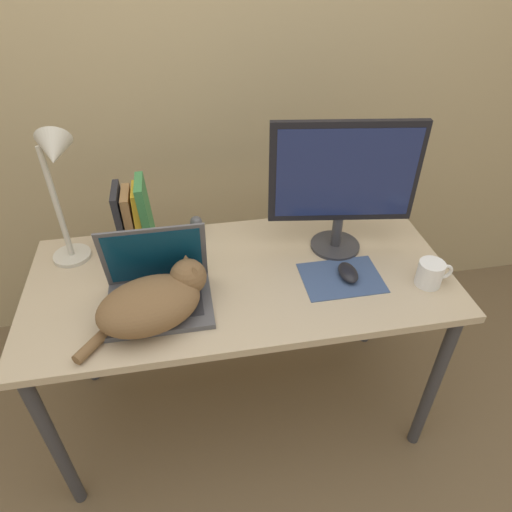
{
  "coord_description": "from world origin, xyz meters",
  "views": [
    {
      "loc": [
        -0.16,
        -0.85,
        1.76
      ],
      "look_at": [
        0.05,
        0.3,
        0.86
      ],
      "focal_mm": 32.0,
      "sensor_mm": 36.0,
      "label": 1
    }
  ],
  "objects": [
    {
      "name": "laptop",
      "position": [
        -0.27,
        0.24,
        0.8
      ],
      "size": [
        0.32,
        0.24,
        0.25
      ],
      "color": "#4C4C51",
      "rests_on": "desk"
    },
    {
      "name": "desk",
      "position": [
        0.0,
        0.33,
        0.67
      ],
      "size": [
        1.42,
        0.66,
        0.76
      ],
      "color": "tan",
      "rests_on": "ground_plane"
    },
    {
      "name": "external_monitor",
      "position": [
        0.37,
        0.43,
        1.03
      ],
      "size": [
        0.5,
        0.18,
        0.48
      ],
      "color": "#333338",
      "rests_on": "desk"
    },
    {
      "name": "desk_lamp",
      "position": [
        -0.54,
        0.5,
        1.09
      ],
      "size": [
        0.17,
        0.17,
        0.49
      ],
      "color": "beige",
      "rests_on": "desk"
    },
    {
      "name": "mousepad",
      "position": [
        0.33,
        0.25,
        0.76
      ],
      "size": [
        0.27,
        0.2,
        0.0
      ],
      "color": "#384C75",
      "rests_on": "desk"
    },
    {
      "name": "mug",
      "position": [
        0.61,
        0.18,
        0.8
      ],
      "size": [
        0.12,
        0.08,
        0.09
      ],
      "color": "white",
      "rests_on": "desk"
    },
    {
      "name": "ground_plane",
      "position": [
        0.0,
        0.0,
        0.0
      ],
      "size": [
        12.0,
        12.0,
        0.0
      ],
      "primitive_type": "plane",
      "color": "brown"
    },
    {
      "name": "cat",
      "position": [
        -0.28,
        0.17,
        0.83
      ],
      "size": [
        0.39,
        0.3,
        0.16
      ],
      "color": "brown",
      "rests_on": "desk"
    },
    {
      "name": "book_row",
      "position": [
        -0.34,
        0.57,
        0.87
      ],
      "size": [
        0.12,
        0.15,
        0.26
      ],
      "color": "#232328",
      "rests_on": "desk"
    },
    {
      "name": "computer_mouse",
      "position": [
        0.35,
        0.25,
        0.77
      ],
      "size": [
        0.06,
        0.11,
        0.03
      ],
      "color": "black",
      "rests_on": "mousepad"
    },
    {
      "name": "webcam",
      "position": [
        -0.13,
        0.61,
        0.8
      ],
      "size": [
        0.05,
        0.05,
        0.07
      ],
      "color": "#232328",
      "rests_on": "desk"
    },
    {
      "name": "wall_back",
      "position": [
        0.0,
        1.05,
        1.3
      ],
      "size": [
        8.0,
        0.05,
        2.6
      ],
      "color": "tan",
      "rests_on": "ground_plane"
    }
  ]
}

